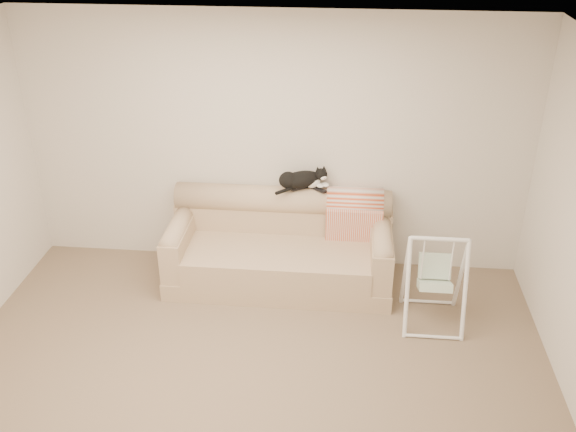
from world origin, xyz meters
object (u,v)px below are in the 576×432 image
object	(u,v)px
remote_a	(299,188)
tuxedo_cat	(302,179)
remote_b	(319,189)
sofa	(280,248)
baby_swing	(435,280)

from	to	relation	value
remote_a	tuxedo_cat	size ratio (longest dim) A/B	0.33
remote_a	remote_b	bearing A→B (deg)	-4.25
remote_a	remote_b	world-z (taller)	remote_a
remote_b	tuxedo_cat	distance (m)	0.20
sofa	baby_swing	xyz separation A→B (m)	(1.45, -0.57, 0.09)
sofa	tuxedo_cat	size ratio (longest dim) A/B	4.16
remote_a	tuxedo_cat	bearing A→B (deg)	-14.10
remote_b	baby_swing	xyz separation A→B (m)	(1.09, -0.79, -0.47)
remote_b	tuxedo_cat	world-z (taller)	tuxedo_cat
remote_b	remote_a	bearing A→B (deg)	175.75
baby_swing	sofa	bearing A→B (deg)	158.50
sofa	remote_a	distance (m)	0.63
sofa	remote_b	xyz separation A→B (m)	(0.36, 0.22, 0.56)
sofa	baby_swing	size ratio (longest dim) A/B	2.48
tuxedo_cat	baby_swing	bearing A→B (deg)	-32.49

